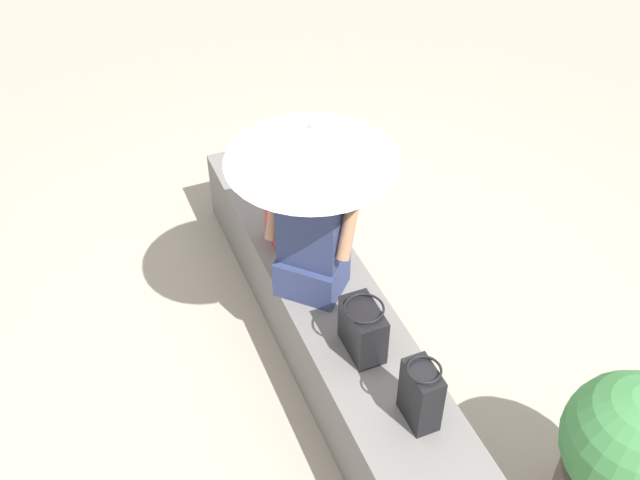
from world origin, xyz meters
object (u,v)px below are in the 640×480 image
object	(u,v)px
shoulder_bag_spare	(363,329)
planter_near	(624,459)
person_seated	(311,234)
handbag_black	(421,394)
tote_bag_canvas	(284,218)
magazine	(273,180)
parasol	(312,144)

from	to	relation	value
shoulder_bag_spare	planter_near	xyz separation A→B (m)	(-1.03, -0.80, -0.13)
person_seated	handbag_black	xyz separation A→B (m)	(-0.98, -0.13, -0.22)
tote_bag_canvas	planter_near	bearing A→B (deg)	-156.24
handbag_black	magazine	world-z (taller)	handbag_black
tote_bag_canvas	planter_near	size ratio (longest dim) A/B	0.36
shoulder_bag_spare	parasol	bearing A→B (deg)	9.34
tote_bag_canvas	parasol	bearing A→B (deg)	178.47
handbag_black	parasol	bearing A→B (deg)	8.62
shoulder_bag_spare	magazine	world-z (taller)	shoulder_bag_spare
person_seated	magazine	world-z (taller)	person_seated
person_seated	parasol	size ratio (longest dim) A/B	0.82
person_seated	magazine	bearing A→B (deg)	-7.49
shoulder_bag_spare	planter_near	size ratio (longest dim) A/B	0.32
person_seated	shoulder_bag_spare	size ratio (longest dim) A/B	2.99
handbag_black	tote_bag_canvas	world-z (taller)	handbag_black
parasol	magazine	bearing A→B (deg)	-7.75
handbag_black	magazine	xyz separation A→B (m)	(1.97, 0.00, -0.17)
person_seated	magazine	size ratio (longest dim) A/B	3.21
parasol	planter_near	distance (m)	1.98
magazine	handbag_black	bearing A→B (deg)	165.03
magazine	parasol	bearing A→B (deg)	157.18
person_seated	planter_near	world-z (taller)	person_seated
parasol	handbag_black	size ratio (longest dim) A/B	3.11
magazine	planter_near	world-z (taller)	planter_near
planter_near	person_seated	bearing A→B (deg)	29.46
person_seated	parasol	xyz separation A→B (m)	(-0.04, 0.01, 0.58)
shoulder_bag_spare	person_seated	bearing A→B (deg)	7.67
magazine	person_seated	bearing A→B (deg)	157.43
parasol	handbag_black	bearing A→B (deg)	-171.38
parasol	handbag_black	distance (m)	1.25
magazine	planter_near	size ratio (longest dim) A/B	0.30
shoulder_bag_spare	magazine	xyz separation A→B (m)	(1.50, -0.06, -0.14)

